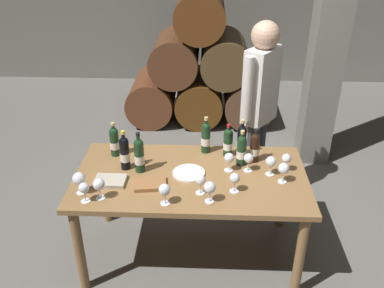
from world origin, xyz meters
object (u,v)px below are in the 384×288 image
object	(u,v)px
wine_glass_4	(200,181)
wine_glass_11	(229,159)
wine_glass_5	(271,162)
wine_bottle_0	(125,153)
wine_bottle_5	(139,155)
wine_bottle_7	(228,142)
wine_bottle_4	(242,141)
wine_glass_2	(99,185)
dining_table	(191,185)
wine_bottle_1	(241,150)
wine_glass_9	(249,159)
wine_glass_0	(79,179)
wine_glass_8	(84,189)
wine_glass_10	(284,169)
wine_bottle_3	(255,147)
wine_bottle_2	(114,141)
serving_plate	(189,173)
wine_glass_3	(286,159)
wine_glass_6	(235,179)
wine_bottle_6	(206,137)
tasting_notebook	(110,181)
wine_glass_1	(210,188)
leather_ledger	(150,184)
sommelier_presenting	(260,100)

from	to	relation	value
wine_glass_4	wine_glass_11	size ratio (longest dim) A/B	1.00
wine_glass_5	wine_bottle_0	bearing A→B (deg)	177.64
wine_bottle_5	wine_bottle_7	size ratio (longest dim) A/B	1.17
wine_bottle_4	wine_glass_2	bearing A→B (deg)	-148.10
wine_bottle_0	wine_glass_5	bearing A→B (deg)	-2.36
dining_table	wine_bottle_7	size ratio (longest dim) A/B	6.23
wine_bottle_4	wine_bottle_5	world-z (taller)	wine_bottle_5
wine_bottle_1	wine_glass_9	xyz separation A→B (m)	(0.05, -0.09, -0.02)
wine_glass_0	wine_bottle_4	bearing A→B (deg)	26.24
wine_glass_0	wine_glass_8	distance (m)	0.11
wine_glass_4	wine_glass_10	world-z (taller)	wine_glass_10
wine_bottle_3	wine_bottle_4	bearing A→B (deg)	140.63
wine_bottle_1	wine_glass_11	size ratio (longest dim) A/B	1.96
wine_bottle_2	wine_glass_4	xyz separation A→B (m)	(0.68, -0.49, -0.02)
wine_glass_9	serving_plate	world-z (taller)	wine_glass_9
wine_bottle_4	wine_glass_2	xyz separation A→B (m)	(-0.98, -0.61, -0.02)
wine_glass_3	wine_glass_6	world-z (taller)	same
wine_bottle_6	wine_glass_4	world-z (taller)	wine_bottle_6
wine_bottle_3	tasting_notebook	xyz separation A→B (m)	(-1.05, -0.34, -0.11)
wine_bottle_0	wine_glass_10	size ratio (longest dim) A/B	2.05
wine_glass_0	wine_glass_1	world-z (taller)	wine_glass_0
wine_bottle_5	wine_glass_6	xyz separation A→B (m)	(0.69, -0.23, -0.03)
wine_bottle_5	wine_glass_10	bearing A→B (deg)	-5.69
wine_glass_1	wine_glass_6	world-z (taller)	wine_glass_1
wine_glass_4	wine_glass_8	world-z (taller)	wine_glass_4
wine_bottle_7	wine_glass_6	bearing A→B (deg)	-86.56
wine_glass_2	wine_glass_8	world-z (taller)	wine_glass_2
wine_glass_11	serving_plate	xyz separation A→B (m)	(-0.29, -0.06, -0.10)
wine_glass_10	wine_glass_9	bearing A→B (deg)	149.76
wine_bottle_6	leather_ledger	xyz separation A→B (m)	(-0.38, -0.50, -0.12)
wine_glass_6	serving_plate	bearing A→B (deg)	147.11
wine_glass_3	wine_bottle_6	bearing A→B (deg)	156.15
wine_glass_1	serving_plate	size ratio (longest dim) A/B	0.64
wine_bottle_6	wine_glass_8	bearing A→B (deg)	-138.61
serving_plate	sommelier_presenting	bearing A→B (deg)	51.98
wine_glass_9	serving_plate	bearing A→B (deg)	-172.21
wine_glass_0	leather_ledger	bearing A→B (deg)	13.05
wine_glass_3	wine_bottle_1	bearing A→B (deg)	166.03
wine_bottle_4	wine_glass_10	distance (m)	0.45
wine_glass_10	wine_glass_11	distance (m)	0.40
wine_bottle_1	wine_glass_3	xyz separation A→B (m)	(0.33, -0.08, -0.02)
wine_bottle_2	sommelier_presenting	xyz separation A→B (m)	(1.17, 0.48, 0.16)
wine_bottle_4	wine_glass_8	distance (m)	1.25
wine_bottle_2	wine_bottle_7	distance (m)	0.89
wine_glass_11	tasting_notebook	world-z (taller)	wine_glass_11
wine_glass_4	wine_bottle_7	bearing A→B (deg)	68.61
wine_bottle_0	wine_glass_9	size ratio (longest dim) A/B	2.15
wine_bottle_4	wine_glass_2	world-z (taller)	wine_bottle_4
wine_glass_11	wine_glass_8	bearing A→B (deg)	-156.46
wine_bottle_4	wine_bottle_5	bearing A→B (deg)	-161.27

